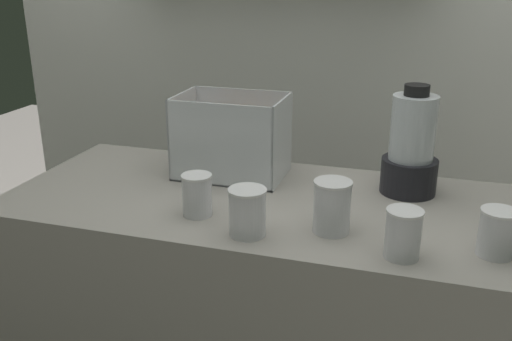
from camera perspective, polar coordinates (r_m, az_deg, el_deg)
The scene contains 9 objects.
counter at distance 1.79m, azimuth 0.00°, elevation -16.15°, with size 1.40×0.64×0.90m, color #9E998E.
back_wall_unit at distance 2.21m, azimuth 5.88°, elevation 13.45°, with size 2.60×0.24×2.50m.
carrot_display_bin at distance 1.71m, azimuth -2.30°, elevation 2.06°, with size 0.32×0.22×0.25m.
blender_pitcher at distance 1.62m, azimuth 15.55°, elevation 2.08°, with size 0.16×0.16×0.31m.
juice_cup_pomegranate_far_left at distance 1.45m, azimuth -6.02°, elevation -2.70°, with size 0.08×0.08×0.11m.
juice_cup_mango_left at distance 1.34m, azimuth -0.89°, elevation -4.55°, with size 0.09×0.09×0.12m.
juice_cup_beet_middle at distance 1.36m, azimuth 7.75°, elevation -3.93°, with size 0.09×0.09×0.13m.
juice_cup_pomegranate_right at distance 1.28m, azimuth 14.77°, elevation -6.49°, with size 0.08×0.08×0.11m.
juice_cup_pomegranate_far_right at distance 1.35m, azimuth 23.37°, elevation -6.02°, with size 0.08×0.08×0.11m.
Camera 1 is at (0.43, -1.39, 1.50)m, focal length 39.18 mm.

